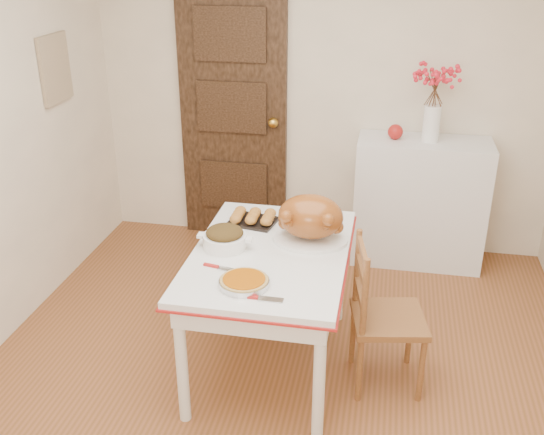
% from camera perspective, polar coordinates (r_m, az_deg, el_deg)
% --- Properties ---
extents(floor, '(3.50, 4.00, 0.00)m').
position_cam_1_polar(floor, '(3.58, 0.10, -16.01)').
color(floor, brown).
rests_on(floor, ground).
extents(wall_back, '(3.50, 0.00, 2.50)m').
position_cam_1_polar(wall_back, '(4.82, 4.71, 11.58)').
color(wall_back, beige).
rests_on(wall_back, ground).
extents(door_back, '(0.85, 0.06, 2.06)m').
position_cam_1_polar(door_back, '(4.97, -3.57, 9.39)').
color(door_back, black).
rests_on(door_back, ground).
extents(photo_board, '(0.03, 0.35, 0.45)m').
position_cam_1_polar(photo_board, '(4.55, -19.26, 12.76)').
color(photo_board, tan).
rests_on(photo_board, ground).
extents(sideboard, '(0.96, 0.43, 0.96)m').
position_cam_1_polar(sideboard, '(4.82, 13.34, 1.38)').
color(sideboard, silver).
rests_on(sideboard, floor).
extents(kitchen_table, '(0.86, 1.25, 0.75)m').
position_cam_1_polar(kitchen_table, '(3.59, -0.15, -8.39)').
color(kitchen_table, silver).
rests_on(kitchen_table, floor).
extents(chair_oak, '(0.45, 0.45, 0.87)m').
position_cam_1_polar(chair_oak, '(3.48, 10.67, -8.81)').
color(chair_oak, brown).
rests_on(chair_oak, floor).
extents(berry_vase, '(0.28, 0.28, 0.54)m').
position_cam_1_polar(berry_vase, '(4.59, 14.59, 10.02)').
color(berry_vase, white).
rests_on(berry_vase, sideboard).
extents(apple, '(0.11, 0.11, 0.11)m').
position_cam_1_polar(apple, '(4.64, 11.24, 7.71)').
color(apple, '#A61916').
rests_on(apple, sideboard).
extents(turkey_platter, '(0.48, 0.42, 0.27)m').
position_cam_1_polar(turkey_platter, '(3.46, 3.55, -0.13)').
color(turkey_platter, '#A54A1A').
rests_on(turkey_platter, kitchen_table).
extents(pumpkin_pie, '(0.30, 0.30, 0.05)m').
position_cam_1_polar(pumpkin_pie, '(3.07, -2.57, -5.83)').
color(pumpkin_pie, '#9A4805').
rests_on(pumpkin_pie, kitchen_table).
extents(stuffing_dish, '(0.36, 0.32, 0.12)m').
position_cam_1_polar(stuffing_dish, '(3.43, -4.35, -1.85)').
color(stuffing_dish, '#3E2C0E').
rests_on(stuffing_dish, kitchen_table).
extents(rolls_tray, '(0.30, 0.25, 0.07)m').
position_cam_1_polar(rolls_tray, '(3.72, -1.74, 0.03)').
color(rolls_tray, '#9A642B').
rests_on(rolls_tray, kitchen_table).
extents(pie_server, '(0.23, 0.07, 0.01)m').
position_cam_1_polar(pie_server, '(2.98, -1.19, -7.37)').
color(pie_server, silver).
rests_on(pie_server, kitchen_table).
extents(carving_knife, '(0.24, 0.10, 0.01)m').
position_cam_1_polar(carving_knife, '(3.23, -4.41, -4.66)').
color(carving_knife, silver).
rests_on(carving_knife, kitchen_table).
extents(drinking_glass, '(0.07, 0.07, 0.10)m').
position_cam_1_polar(drinking_glass, '(3.77, 2.23, 0.61)').
color(drinking_glass, white).
rests_on(drinking_glass, kitchen_table).
extents(shaker_pair, '(0.10, 0.07, 0.10)m').
position_cam_1_polar(shaker_pair, '(3.76, 5.05, 0.46)').
color(shaker_pair, white).
rests_on(shaker_pair, kitchen_table).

